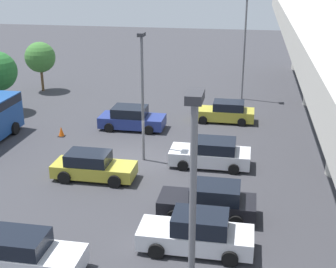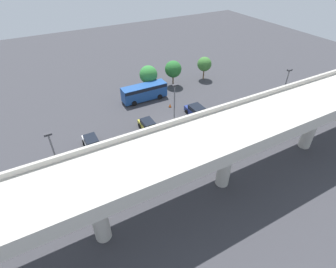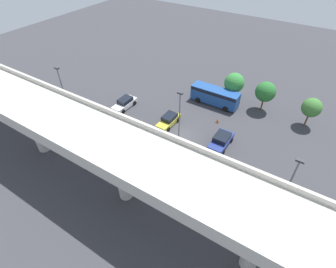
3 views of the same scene
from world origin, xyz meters
name	(u,v)px [view 1 (image 1 of 3)]	position (x,y,z in m)	size (l,w,h in m)	color
ground_plane	(128,159)	(0.00, 0.00, 0.00)	(119.27, 119.27, 0.00)	#38383D
parked_car_0	(225,112)	(-8.22, 5.22, 0.71)	(2.02, 4.52, 1.53)	gold
parked_car_1	(132,118)	(-5.47, -1.17, 0.75)	(2.26, 4.57, 1.60)	navy
parked_car_2	(211,154)	(0.01, 4.96, 0.74)	(2.20, 4.62, 1.58)	silver
parked_car_3	(93,166)	(2.88, -1.22, 0.71)	(1.97, 4.48, 1.51)	gold
parked_car_4	(209,201)	(5.81, 5.42, 0.75)	(2.05, 4.49, 1.63)	black
parked_car_5	(197,233)	(8.61, 5.17, 0.76)	(1.98, 4.70, 1.67)	silver
parked_car_6	(23,254)	(11.17, -1.17, 0.74)	(1.97, 4.54, 1.57)	silver
lamp_post_near_aisle	(192,243)	(15.77, 5.82, 5.01)	(0.70, 0.35, 8.63)	slate
lamp_post_mid_lot	(142,88)	(-0.12, 0.93, 4.45)	(0.70, 0.35, 7.54)	slate
lamp_post_by_overpass	(245,41)	(-14.60, 6.31, 5.02)	(0.70, 0.35, 8.65)	slate
tree_front_left	(40,57)	(-14.19, -11.83, 3.09)	(2.73, 2.73, 4.47)	brown
traffic_cone	(61,132)	(-3.05, -5.48, 0.33)	(0.44, 0.44, 0.70)	black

